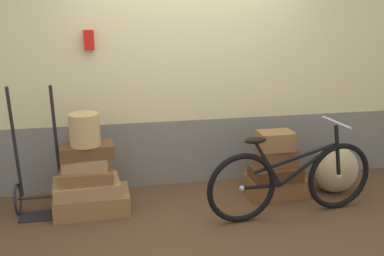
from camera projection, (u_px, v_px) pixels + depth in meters
The scene contains 15 objects.
ground at pixel (202, 214), 4.45m from camera, with size 10.16×5.20×0.06m, color #513823.
station_building at pixel (187, 69), 4.89m from camera, with size 8.16×0.74×2.64m.
suitcase_0 at pixel (92, 202), 4.42m from camera, with size 0.73×0.45×0.21m, color olive.
suitcase_1 at pixel (87, 187), 4.36m from camera, with size 0.64×0.42×0.13m, color #9E754C.
suitcase_2 at pixel (87, 176), 4.31m from camera, with size 0.51×0.32×0.12m, color brown.
suitcase_3 at pixel (86, 163), 4.30m from camera, with size 0.43×0.27×0.12m, color #9E754C.
suitcase_4 at pixel (87, 151), 4.29m from camera, with size 0.51×0.28×0.13m, color brown.
suitcase_5 at pixel (276, 186), 4.81m from camera, with size 0.63×0.38×0.21m, color brown.
suitcase_6 at pixel (275, 173), 4.71m from camera, with size 0.52×0.33×0.14m, color #4C2D19.
suitcase_7 at pixel (277, 157), 4.72m from camera, with size 0.41×0.26×0.18m, color brown.
suitcase_8 at pixel (276, 141), 4.64m from camera, with size 0.36×0.25×0.20m, color olive.
wicker_basket at pixel (84, 130), 4.21m from camera, with size 0.29×0.29×0.31m, color tan.
luggage_trolley at pixel (40, 186), 4.35m from camera, with size 0.46×0.38×1.29m.
burlap_sack at pixel (335, 169), 4.86m from camera, with size 0.51×0.43×0.52m, color tan.
bicycle at pixel (292, 180), 4.28m from camera, with size 1.74×0.46×0.92m.
Camera 1 is at (-0.90, -3.95, 2.01)m, focal length 41.33 mm.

